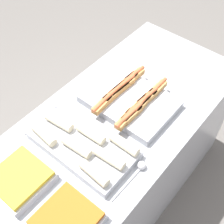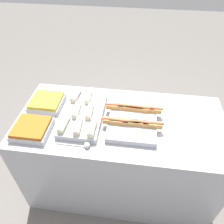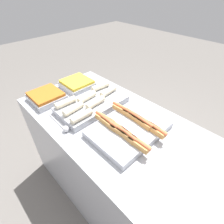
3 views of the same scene
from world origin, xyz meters
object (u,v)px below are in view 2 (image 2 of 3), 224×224
at_px(tray_side_front, 32,129).
at_px(serving_spoon_far, 100,93).
at_px(serving_spoon_near, 84,145).
at_px(tray_wraps, 83,114).
at_px(tray_hotdogs, 133,118).
at_px(tray_side_back, 47,102).

distance_m(tray_side_front, serving_spoon_far, 0.68).
xyz_separation_m(tray_side_front, serving_spoon_near, (0.42, -0.09, -0.02)).
bearing_deg(tray_wraps, serving_spoon_far, 75.39).
bearing_deg(serving_spoon_near, tray_hotdogs, 43.28).
xyz_separation_m(tray_side_front, tray_side_back, (0.00, 0.32, 0.00)).
bearing_deg(tray_wraps, tray_hotdogs, 0.87).
xyz_separation_m(tray_hotdogs, serving_spoon_near, (-0.33, -0.31, -0.02)).
bearing_deg(tray_side_back, tray_side_front, -90.00).
xyz_separation_m(tray_wraps, serving_spoon_near, (0.08, -0.30, -0.02)).
xyz_separation_m(tray_side_back, serving_spoon_far, (0.43, 0.21, -0.02)).
distance_m(tray_hotdogs, tray_wraps, 0.40).
distance_m(tray_hotdogs, tray_side_back, 0.75).
distance_m(tray_side_front, tray_side_back, 0.32).
relative_size(tray_hotdogs, tray_wraps, 0.93).
distance_m(tray_side_front, serving_spoon_near, 0.43).
bearing_deg(tray_side_front, tray_wraps, 31.78).
relative_size(tray_hotdogs, tray_side_back, 1.92).
distance_m(tray_side_back, serving_spoon_near, 0.59).
height_order(tray_side_front, serving_spoon_far, tray_side_front).
bearing_deg(tray_side_back, tray_wraps, -16.97).
xyz_separation_m(serving_spoon_near, serving_spoon_far, (0.01, 0.62, -0.00)).
bearing_deg(tray_hotdogs, tray_side_back, 172.46).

